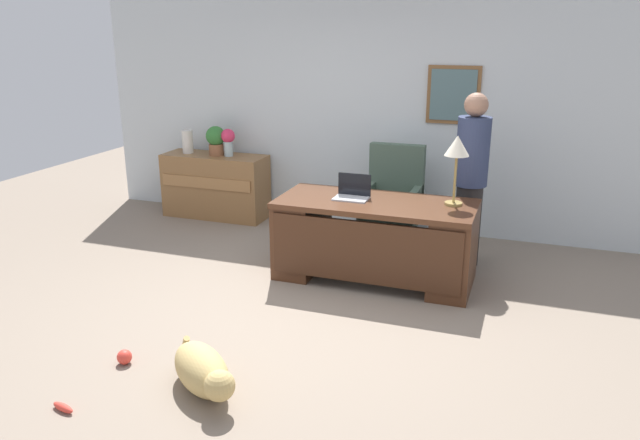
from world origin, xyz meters
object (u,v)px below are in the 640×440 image
object	(u,v)px
desk_lamp	(457,150)
dog_toy_ball	(124,357)
desk	(374,238)
potted_plant	(216,139)
dog_toy_bone	(63,407)
credenza	(216,186)
armchair	(392,203)
vase_empty	(188,142)
person_standing	(471,178)
dog_lying	(203,371)
vase_with_flowers	(228,140)
laptop	(353,192)

from	to	relation	value
desk_lamp	dog_toy_ball	bearing A→B (deg)	-131.24
desk	potted_plant	xyz separation A→B (m)	(-2.38, 1.32, 0.57)
potted_plant	dog_toy_bone	bearing A→B (deg)	-75.11
desk_lamp	potted_plant	xyz separation A→B (m)	(-3.07, 1.17, -0.28)
dog_toy_ball	dog_toy_bone	size ratio (longest dim) A/B	0.60
credenza	armchair	xyz separation A→B (m)	(2.35, -0.33, 0.10)
desk_lamp	vase_empty	xyz separation A→B (m)	(-3.47, 1.17, -0.34)
desk	person_standing	size ratio (longest dim) A/B	1.07
armchair	potted_plant	xyz separation A→B (m)	(-2.32, 0.33, 0.50)
person_standing	dog_lying	xyz separation A→B (m)	(-1.34, -2.94, -0.74)
desk_lamp	potted_plant	distance (m)	3.30
dog_lying	potted_plant	xyz separation A→B (m)	(-1.81, 3.55, 0.83)
dog_lying	dog_toy_bone	xyz separation A→B (m)	(-0.74, -0.49, -0.13)
person_standing	vase_empty	distance (m)	3.61
credenza	desk_lamp	world-z (taller)	desk_lamp
credenza	dog_lying	xyz separation A→B (m)	(1.84, -3.55, -0.24)
person_standing	dog_toy_bone	world-z (taller)	person_standing
armchair	potted_plant	size ratio (longest dim) A/B	3.07
desk	armchair	size ratio (longest dim) A/B	1.67
vase_with_flowers	potted_plant	xyz separation A→B (m)	(-0.17, 0.00, -0.00)
vase_with_flowers	dog_toy_ball	bearing A→B (deg)	-75.00
armchair	potted_plant	bearing A→B (deg)	171.88
dog_lying	desk_lamp	bearing A→B (deg)	62.09
dog_lying	desk_lamp	distance (m)	2.92
laptop	potted_plant	size ratio (longest dim) A/B	0.89
dog_toy_bone	credenza	bearing A→B (deg)	105.33
armchair	dog_toy_ball	size ratio (longest dim) A/B	10.23
vase_with_flowers	vase_empty	world-z (taller)	vase_with_flowers
desk	dog_toy_ball	xyz separation A→B (m)	(-1.29, -2.11, -0.37)
desk	desk_lamp	world-z (taller)	desk_lamp
vase_empty	dog_toy_ball	size ratio (longest dim) A/B	2.66
armchair	desk_lamp	xyz separation A→B (m)	(0.75, -0.84, 0.78)
vase_with_flowers	dog_toy_ball	xyz separation A→B (m)	(0.92, -3.43, -0.94)
dog_lying	dog_toy_ball	xyz separation A→B (m)	(-0.72, 0.12, -0.10)
vase_with_flowers	armchair	bearing A→B (deg)	-8.75
potted_plant	dog_toy_bone	world-z (taller)	potted_plant
vase_with_flowers	credenza	bearing A→B (deg)	-179.62
vase_empty	potted_plant	xyz separation A→B (m)	(0.40, 0.00, 0.05)
potted_plant	desk	bearing A→B (deg)	-29.11
person_standing	dog_toy_bone	size ratio (longest dim) A/B	9.57
credenza	desk_lamp	distance (m)	3.43
dog_toy_bone	vase_empty	bearing A→B (deg)	110.06
vase_empty	dog_toy_bone	size ratio (longest dim) A/B	1.59
desk	credenza	world-z (taller)	credenza
person_standing	dog_lying	world-z (taller)	person_standing
credenza	dog_toy_ball	size ratio (longest dim) A/B	12.10
armchair	vase_empty	bearing A→B (deg)	173.07
credenza	laptop	size ratio (longest dim) A/B	4.08
armchair	person_standing	size ratio (longest dim) A/B	0.64
person_standing	potted_plant	distance (m)	3.21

